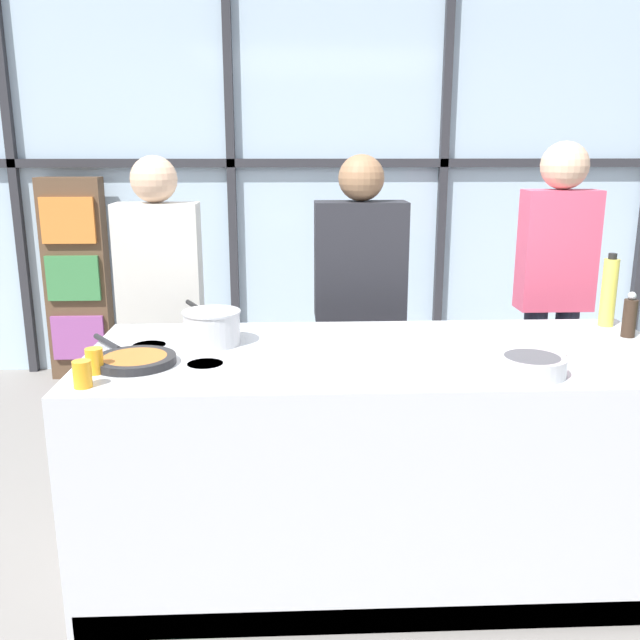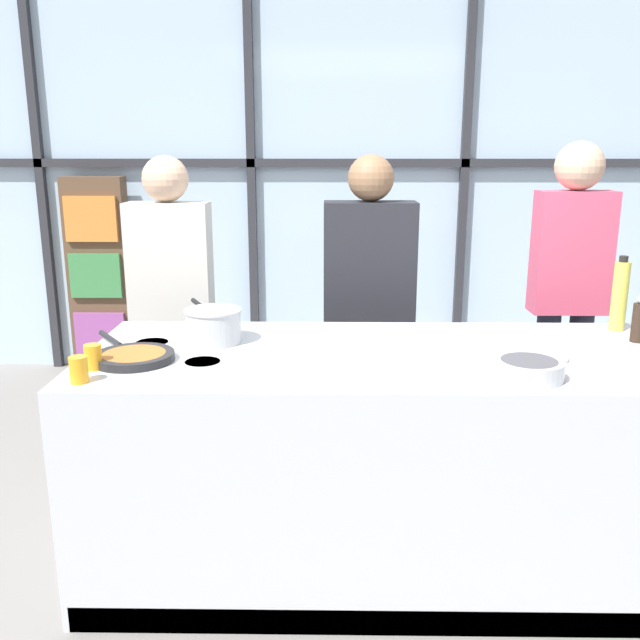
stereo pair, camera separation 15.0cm
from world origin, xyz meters
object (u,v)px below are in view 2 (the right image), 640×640
(saucepan, at_px, (213,325))
(juice_glass_far, at_px, (93,357))
(juice_glass_near, at_px, (79,370))
(frying_pan, at_px, (133,356))
(spectator_far_left, at_px, (172,295))
(spectator_center_left, at_px, (369,298))
(mixing_bowl, at_px, (529,369))
(white_plate, at_px, (534,356))
(pepper_grinder, at_px, (639,321))
(oil_bottle, at_px, (620,295))
(spectator_center_right, at_px, (569,284))

(saucepan, relative_size, juice_glass_far, 4.44)
(juice_glass_near, relative_size, juice_glass_far, 1.00)
(frying_pan, bearing_deg, juice_glass_far, -137.19)
(spectator_far_left, xyz_separation_m, juice_glass_near, (-0.02, -1.24, 0.01))
(spectator_far_left, bearing_deg, spectator_center_left, 180.00)
(mixing_bowl, bearing_deg, juice_glass_near, -177.72)
(mixing_bowl, bearing_deg, white_plate, 69.83)
(spectator_far_left, bearing_deg, mixing_bowl, 141.35)
(frying_pan, xyz_separation_m, juice_glass_far, (-0.11, -0.10, 0.03))
(frying_pan, distance_m, pepper_grinder, 1.97)
(frying_pan, distance_m, oil_bottle, 2.00)
(spectator_center_left, relative_size, frying_pan, 3.51)
(frying_pan, bearing_deg, oil_bottle, 13.22)
(saucepan, xyz_separation_m, juice_glass_far, (-0.36, -0.35, -0.03))
(frying_pan, bearing_deg, mixing_bowl, -7.48)
(saucepan, distance_m, juice_glass_far, 0.50)
(pepper_grinder, relative_size, juice_glass_near, 2.12)
(spectator_far_left, bearing_deg, juice_glass_near, 88.85)
(saucepan, bearing_deg, spectator_far_left, 114.30)
(spectator_center_right, bearing_deg, pepper_grinder, 92.78)
(spectator_far_left, bearing_deg, pepper_grinder, 160.56)
(spectator_far_left, height_order, pepper_grinder, spectator_far_left)
(spectator_center_left, relative_size, oil_bottle, 5.06)
(oil_bottle, bearing_deg, white_plate, -139.47)
(juice_glass_far, bearing_deg, spectator_far_left, 88.70)
(saucepan, bearing_deg, pepper_grinder, 1.10)
(spectator_center_right, xyz_separation_m, saucepan, (-1.66, -0.75, -0.02))
(spectator_center_right, xyz_separation_m, mixing_bowl, (-0.53, -1.18, -0.06))
(spectator_far_left, distance_m, oil_bottle, 2.10)
(spectator_center_left, xyz_separation_m, frying_pan, (-0.92, -0.99, -0.00))
(juice_glass_far, bearing_deg, saucepan, 43.52)
(spectator_center_left, relative_size, spectator_center_right, 0.96)
(saucepan, distance_m, oil_bottle, 1.70)
(mixing_bowl, bearing_deg, saucepan, 159.39)
(spectator_center_left, distance_m, white_plate, 1.09)
(oil_bottle, xyz_separation_m, pepper_grinder, (0.01, -0.18, -0.07))
(spectator_far_left, height_order, saucepan, spectator_far_left)
(spectator_center_right, bearing_deg, juice_glass_far, 28.42)
(spectator_center_right, height_order, juice_glass_far, spectator_center_right)
(spectator_center_right, height_order, mixing_bowl, spectator_center_right)
(spectator_center_right, bearing_deg, oil_bottle, 92.64)
(pepper_grinder, bearing_deg, mixing_bowl, -140.90)
(pepper_grinder, bearing_deg, spectator_center_right, 92.78)
(spectator_center_left, distance_m, spectator_center_right, 1.00)
(spectator_center_right, distance_m, pepper_grinder, 0.72)
(saucepan, bearing_deg, frying_pan, -136.18)
(oil_bottle, bearing_deg, spectator_center_right, 92.64)
(white_plate, distance_m, oil_bottle, 0.63)
(juice_glass_far, bearing_deg, juice_glass_near, -90.00)
(mixing_bowl, height_order, pepper_grinder, pepper_grinder)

